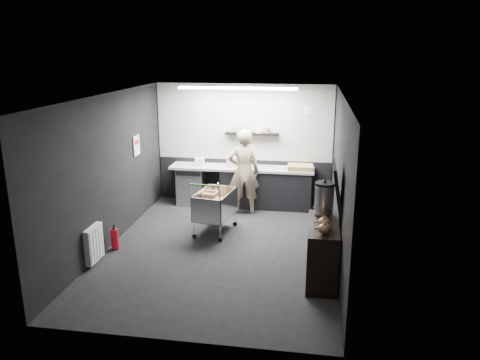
# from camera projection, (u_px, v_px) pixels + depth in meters

# --- Properties ---
(floor) EXTENTS (5.50, 5.50, 0.00)m
(floor) POSITION_uv_depth(u_px,v_px,m) (221.00, 249.00, 8.32)
(floor) COLOR black
(floor) RESTS_ON ground
(ceiling) EXTENTS (5.50, 5.50, 0.00)m
(ceiling) POSITION_uv_depth(u_px,v_px,m) (219.00, 96.00, 7.59)
(ceiling) COLOR silver
(ceiling) RESTS_ON wall_back
(wall_back) EXTENTS (5.50, 0.00, 5.50)m
(wall_back) POSITION_uv_depth(u_px,v_px,m) (244.00, 144.00, 10.57)
(wall_back) COLOR black
(wall_back) RESTS_ON floor
(wall_front) EXTENTS (5.50, 0.00, 5.50)m
(wall_front) POSITION_uv_depth(u_px,v_px,m) (172.00, 238.00, 5.34)
(wall_front) COLOR black
(wall_front) RESTS_ON floor
(wall_left) EXTENTS (0.00, 5.50, 5.50)m
(wall_left) POSITION_uv_depth(u_px,v_px,m) (109.00, 171.00, 8.26)
(wall_left) COLOR black
(wall_left) RESTS_ON floor
(wall_right) EXTENTS (0.00, 5.50, 5.50)m
(wall_right) POSITION_uv_depth(u_px,v_px,m) (340.00, 181.00, 7.65)
(wall_right) COLOR black
(wall_right) RESTS_ON floor
(kitchen_wall_panel) EXTENTS (3.95, 0.02, 1.70)m
(kitchen_wall_panel) POSITION_uv_depth(u_px,v_px,m) (244.00, 122.00, 10.41)
(kitchen_wall_panel) COLOR #AFAFAA
(kitchen_wall_panel) RESTS_ON wall_back
(dado_panel) EXTENTS (3.95, 0.02, 1.00)m
(dado_panel) POSITION_uv_depth(u_px,v_px,m) (244.00, 181.00, 10.78)
(dado_panel) COLOR black
(dado_panel) RESTS_ON wall_back
(floating_shelf) EXTENTS (1.20, 0.22, 0.04)m
(floating_shelf) POSITION_uv_depth(u_px,v_px,m) (252.00, 134.00, 10.34)
(floating_shelf) COLOR black
(floating_shelf) RESTS_ON wall_back
(wall_clock) EXTENTS (0.20, 0.03, 0.20)m
(wall_clock) POSITION_uv_depth(u_px,v_px,m) (308.00, 110.00, 10.11)
(wall_clock) COLOR white
(wall_clock) RESTS_ON wall_back
(poster) EXTENTS (0.02, 0.30, 0.40)m
(poster) POSITION_uv_depth(u_px,v_px,m) (136.00, 145.00, 9.44)
(poster) COLOR white
(poster) RESTS_ON wall_left
(poster_red_band) EXTENTS (0.02, 0.22, 0.10)m
(poster_red_band) POSITION_uv_depth(u_px,v_px,m) (136.00, 142.00, 9.42)
(poster_red_band) COLOR #B51618
(poster_red_band) RESTS_ON poster
(radiator) EXTENTS (0.10, 0.50, 0.60)m
(radiator) POSITION_uv_depth(u_px,v_px,m) (94.00, 244.00, 7.67)
(radiator) COLOR white
(radiator) RESTS_ON wall_left
(ceiling_strip) EXTENTS (2.40, 0.20, 0.04)m
(ceiling_strip) POSITION_uv_depth(u_px,v_px,m) (237.00, 88.00, 9.35)
(ceiling_strip) COLOR white
(ceiling_strip) RESTS_ON ceiling
(prep_counter) EXTENTS (3.20, 0.61, 0.90)m
(prep_counter) POSITION_uv_depth(u_px,v_px,m) (248.00, 186.00, 10.48)
(prep_counter) COLOR black
(prep_counter) RESTS_ON floor
(person) EXTENTS (0.74, 0.56, 1.83)m
(person) POSITION_uv_depth(u_px,v_px,m) (244.00, 172.00, 9.93)
(person) COLOR beige
(person) RESTS_ON floor
(shopping_cart) EXTENTS (0.75, 1.09, 1.11)m
(shopping_cart) POSITION_uv_depth(u_px,v_px,m) (215.00, 206.00, 8.95)
(shopping_cart) COLOR silver
(shopping_cart) RESTS_ON floor
(sideboard) EXTENTS (0.52, 1.21, 1.82)m
(sideboard) POSITION_uv_depth(u_px,v_px,m) (323.00, 243.00, 7.12)
(sideboard) COLOR black
(sideboard) RESTS_ON floor
(fire_extinguisher) EXTENTS (0.13, 0.13, 0.44)m
(fire_extinguisher) POSITION_uv_depth(u_px,v_px,m) (115.00, 238.00, 8.26)
(fire_extinguisher) COLOR red
(fire_extinguisher) RESTS_ON floor
(cardboard_box) EXTENTS (0.55, 0.43, 0.11)m
(cardboard_box) POSITION_uv_depth(u_px,v_px,m) (300.00, 167.00, 10.12)
(cardboard_box) COLOR #A08855
(cardboard_box) RESTS_ON prep_counter
(pink_tub) EXTENTS (0.22, 0.22, 0.22)m
(pink_tub) POSITION_uv_depth(u_px,v_px,m) (231.00, 162.00, 10.38)
(pink_tub) COLOR silver
(pink_tub) RESTS_ON prep_counter
(white_container) EXTENTS (0.20, 0.16, 0.17)m
(white_container) POSITION_uv_depth(u_px,v_px,m) (200.00, 162.00, 10.45)
(white_container) COLOR white
(white_container) RESTS_ON prep_counter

